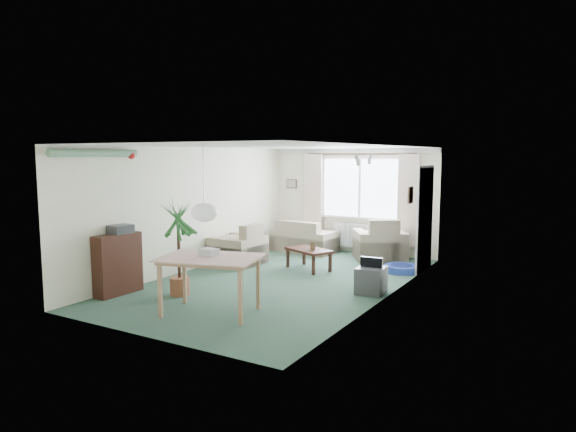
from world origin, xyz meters
The scene contains 25 objects.
ground centered at (0.00, 0.00, 0.00)m, with size 6.50×6.50×0.00m, color #2D4C3C.
window centered at (0.20, 3.23, 1.50)m, with size 1.80×0.03×1.30m, color white.
curtain_rod centered at (0.20, 3.15, 2.27)m, with size 2.60×0.03×0.03m, color black.
curtain_left centered at (-0.95, 3.13, 1.27)m, with size 0.45×0.08×2.00m, color beige.
curtain_right centered at (1.35, 3.13, 1.27)m, with size 0.45×0.08×2.00m, color beige.
radiator centered at (0.20, 3.19, 0.40)m, with size 1.20×0.10×0.55m, color white.
doorway centered at (1.99, 2.20, 1.00)m, with size 0.03×0.95×2.00m, color black.
pendant_lamp centered at (0.20, -2.30, 1.48)m, with size 0.36×0.36×0.36m, color white.
tinsel_garland centered at (-1.92, -2.30, 2.28)m, with size 1.60×1.60×0.12m, color #196626.
bauble_cluster_a centered at (1.30, 0.90, 2.22)m, with size 0.20×0.20×0.20m, color silver.
bauble_cluster_b centered at (1.60, -0.30, 2.22)m, with size 0.20×0.20×0.20m, color silver.
wall_picture_back centered at (-1.60, 3.23, 1.55)m, with size 0.28×0.03×0.22m, color brown.
wall_picture_right centered at (1.98, 1.20, 1.55)m, with size 0.03×0.24×0.30m, color brown.
sofa centered at (-0.98, 2.75, 0.37)m, with size 1.48×0.78×0.74m, color beige.
armchair_corner centered at (0.88, 2.73, 0.46)m, with size 1.03×0.97×0.92m, color beige.
armchair_left centered at (-1.50, 0.82, 0.43)m, with size 0.96×0.91×0.86m, color beige.
coffee_table centered at (0.00, 1.11, 0.21)m, with size 0.92×0.51×0.42m, color black.
photo_frame centered at (0.11, 1.06, 0.50)m, with size 0.12×0.02×0.16m, color brown.
bookshelf centered at (-1.84, -2.03, 0.49)m, with size 0.27×0.81×0.99m, color black.
hifi_box centered at (-1.84, -1.95, 1.06)m, with size 0.28×0.35×0.14m, color #36363B.
houseplant centered at (-0.94, -1.57, 0.78)m, with size 0.67×0.67×1.56m, color #205D30.
dining_table centered at (0.11, -2.08, 0.40)m, with size 1.28×0.85×0.80m, color tan.
gift_box centered at (0.03, -2.01, 0.86)m, with size 0.25×0.18×0.12m, color silver.
tv_cube centered at (1.70, 0.08, 0.22)m, with size 0.43×0.48×0.43m, color #3C3B40.
pet_bed centered at (1.65, 1.83, 0.07)m, with size 0.66×0.66×0.13m, color navy.
Camera 1 is at (4.64, -7.69, 2.26)m, focal length 32.00 mm.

